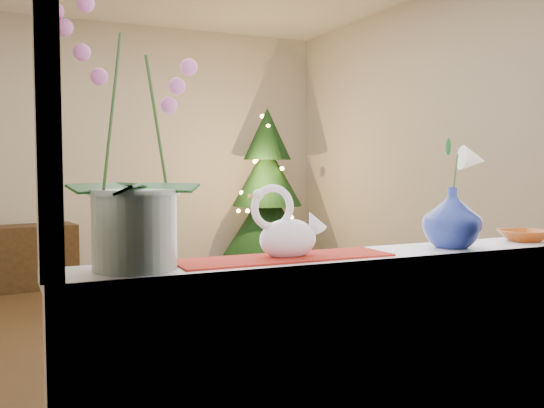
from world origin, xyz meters
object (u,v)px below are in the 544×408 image
at_px(xmas_tree, 267,192).
at_px(paperweight, 452,238).
at_px(blue_vase, 452,213).
at_px(orchid_pot, 133,136).
at_px(amber_dish, 524,236).
at_px(swan, 288,223).
at_px(side_table, 31,257).

bearing_deg(xmas_tree, paperweight, -105.57).
bearing_deg(xmas_tree, blue_vase, -105.61).
bearing_deg(orchid_pot, amber_dish, 0.09).
bearing_deg(xmas_tree, orchid_pot, -118.43).
distance_m(swan, side_table, 4.69).
height_order(amber_dish, side_table, amber_dish).
height_order(swan, blue_vase, blue_vase).
bearing_deg(swan, blue_vase, -17.52).
relative_size(xmas_tree, side_table, 2.20).
xyz_separation_m(swan, blue_vase, (0.64, -0.03, 0.01)).
xyz_separation_m(orchid_pot, blue_vase, (1.12, -0.02, -0.25)).
relative_size(orchid_pot, blue_vase, 3.03).
height_order(orchid_pot, xmas_tree, xmas_tree).
relative_size(amber_dish, xmas_tree, 0.08).
relative_size(paperweight, amber_dish, 0.44).
bearing_deg(amber_dish, xmas_tree, 79.04).
distance_m(amber_dish, side_table, 4.90).
bearing_deg(swan, amber_dish, -15.35).
bearing_deg(xmas_tree, amber_dish, -100.96).
bearing_deg(side_table, blue_vase, -84.98).
distance_m(orchid_pot, paperweight, 1.18).
relative_size(orchid_pot, paperweight, 11.26).
height_order(swan, amber_dish, swan).
height_order(blue_vase, paperweight, blue_vase).
bearing_deg(paperweight, blue_vase, -147.99).
bearing_deg(side_table, paperweight, -84.93).
distance_m(orchid_pot, blue_vase, 1.15).
bearing_deg(paperweight, amber_dish, 3.02).
distance_m(blue_vase, paperweight, 0.09).
distance_m(blue_vase, xmas_tree, 4.48).
distance_m(blue_vase, side_table, 4.83).
bearing_deg(blue_vase, swan, 177.47).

